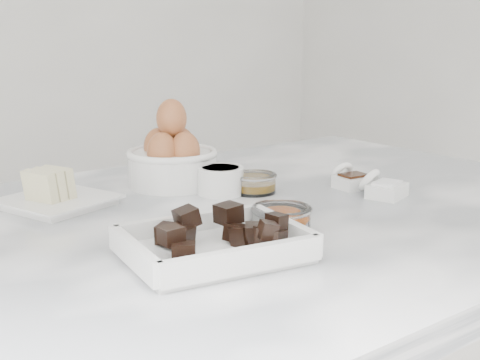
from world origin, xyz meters
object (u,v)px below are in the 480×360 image
object	(u,v)px
butter_plate	(55,194)
honey_bowl	(254,183)
sugar_ramekin	(221,179)
egg_bowl	(172,158)
vanilla_spoon	(350,179)
zest_bowl	(281,218)
chocolate_dish	(214,239)
salt_spoon	(382,187)

from	to	relation	value
butter_plate	honey_bowl	bearing A→B (deg)	-21.75
sugar_ramekin	egg_bowl	xyz separation A→B (m)	(-0.03, 0.10, 0.02)
butter_plate	vanilla_spoon	bearing A→B (deg)	-23.16
butter_plate	egg_bowl	size ratio (longest dim) A/B	1.17
egg_bowl	zest_bowl	xyz separation A→B (m)	(-0.03, -0.31, -0.03)
sugar_ramekin	honey_bowl	bearing A→B (deg)	-28.01
zest_bowl	sugar_ramekin	bearing A→B (deg)	74.70
chocolate_dish	salt_spoon	size ratio (longest dim) A/B	2.72
zest_bowl	salt_spoon	bearing A→B (deg)	9.10
chocolate_dish	egg_bowl	bearing A→B (deg)	65.09
butter_plate	honey_bowl	xyz separation A→B (m)	(0.29, -0.12, -0.00)
zest_bowl	vanilla_spoon	world-z (taller)	vanilla_spoon
sugar_ramekin	honey_bowl	distance (m)	0.06
vanilla_spoon	egg_bowl	bearing A→B (deg)	139.68
honey_bowl	salt_spoon	xyz separation A→B (m)	(0.14, -0.15, -0.00)
butter_plate	salt_spoon	distance (m)	0.51
chocolate_dish	honey_bowl	bearing A→B (deg)	42.22
chocolate_dish	honey_bowl	world-z (taller)	chocolate_dish
chocolate_dish	honey_bowl	xyz separation A→B (m)	(0.23, 0.21, -0.01)
zest_bowl	chocolate_dish	bearing A→B (deg)	-168.48
sugar_ramekin	zest_bowl	world-z (taller)	sugar_ramekin
sugar_ramekin	vanilla_spoon	size ratio (longest dim) A/B	1.01
sugar_ramekin	egg_bowl	distance (m)	0.10
egg_bowl	vanilla_spoon	world-z (taller)	egg_bowl
honey_bowl	vanilla_spoon	distance (m)	0.17
butter_plate	zest_bowl	size ratio (longest dim) A/B	2.21
egg_bowl	butter_plate	bearing A→B (deg)	-178.33
sugar_ramekin	zest_bowl	bearing A→B (deg)	-105.30
honey_bowl	vanilla_spoon	bearing A→B (deg)	-25.81
egg_bowl	vanilla_spoon	distance (m)	0.30
butter_plate	honey_bowl	world-z (taller)	butter_plate
salt_spoon	vanilla_spoon	bearing A→B (deg)	85.03
zest_bowl	salt_spoon	xyz separation A→B (m)	(0.25, 0.04, -0.00)
egg_bowl	salt_spoon	size ratio (longest dim) A/B	1.81
butter_plate	zest_bowl	world-z (taller)	butter_plate
butter_plate	salt_spoon	size ratio (longest dim) A/B	2.12
butter_plate	egg_bowl	xyz separation A→B (m)	(0.21, 0.01, 0.03)
butter_plate	zest_bowl	bearing A→B (deg)	-58.81
chocolate_dish	salt_spoon	world-z (taller)	chocolate_dish
honey_bowl	salt_spoon	distance (m)	0.20
butter_plate	vanilla_spoon	size ratio (longest dim) A/B	2.46
zest_bowl	vanilla_spoon	bearing A→B (deg)	24.11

